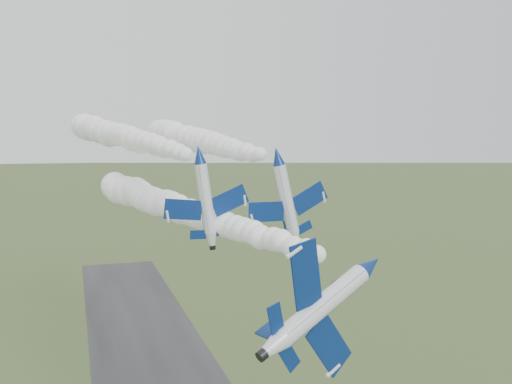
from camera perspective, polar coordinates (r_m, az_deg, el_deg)
jet_lead at (r=49.18m, az=11.45°, el=-7.24°), size 6.84×13.84×10.87m
smoke_trail_jet_lead at (r=74.49m, az=-7.01°, el=-1.80°), size 24.08×54.59×4.60m
jet_pair_left at (r=63.77m, az=-5.68°, el=3.76°), size 10.02×12.02×3.13m
smoke_trail_jet_pair_left at (r=99.98m, az=-13.52°, el=5.48°), size 13.31×70.38×5.31m
jet_pair_right at (r=67.00m, az=2.19°, el=3.64°), size 10.32×12.62×3.71m
smoke_trail_jet_pair_right at (r=95.83m, az=-5.87°, el=5.11°), size 10.80×56.48×5.47m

